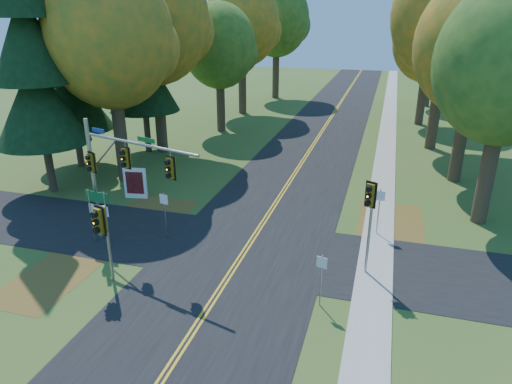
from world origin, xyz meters
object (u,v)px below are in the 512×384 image
(traffic_mast, at_px, (115,171))
(route_sign_cluster, at_px, (98,207))
(east_signal_pole, at_px, (370,205))
(info_kiosk, at_px, (135,183))

(traffic_mast, distance_m, route_sign_cluster, 2.32)
(traffic_mast, relative_size, route_sign_cluster, 2.29)
(traffic_mast, bearing_deg, route_sign_cluster, -163.32)
(east_signal_pole, height_order, info_kiosk, east_signal_pole)
(east_signal_pole, height_order, route_sign_cluster, east_signal_pole)
(route_sign_cluster, distance_m, info_kiosk, 6.33)
(info_kiosk, bearing_deg, east_signal_pole, -29.74)
(traffic_mast, height_order, route_sign_cluster, traffic_mast)
(traffic_mast, bearing_deg, east_signal_pole, 20.10)
(traffic_mast, distance_m, east_signal_pole, 11.64)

